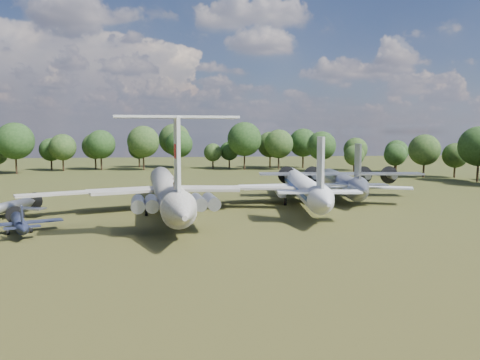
{
  "coord_description": "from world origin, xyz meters",
  "views": [
    {
      "loc": [
        4.68,
        -68.75,
        11.72
      ],
      "look_at": [
        12.72,
        -4.27,
        5.0
      ],
      "focal_mm": 35.0,
      "sensor_mm": 36.0,
      "label": 1
    }
  ],
  "objects": [
    {
      "name": "tu104_jet",
      "position": [
        23.94,
        4.58,
        2.35
      ],
      "size": [
        40.46,
        50.78,
        4.7
      ],
      "primitive_type": null,
      "rotation": [
        0.0,
        0.0,
        -0.12
      ],
      "color": "silver",
      "rests_on": "ground"
    },
    {
      "name": "an12_transport",
      "position": [
        32.98,
        11.47,
        2.16
      ],
      "size": [
        32.82,
        35.85,
        4.31
      ],
      "primitive_type": null,
      "rotation": [
        0.0,
        0.0,
        -0.11
      ],
      "color": "#9B9DA3",
      "rests_on": "ground"
    },
    {
      "name": "ground",
      "position": [
        0.0,
        0.0,
        0.0
      ],
      "size": [
        300.0,
        300.0,
        0.0
      ],
      "primitive_type": "plane",
      "color": "#293F15",
      "rests_on": "ground"
    },
    {
      "name": "small_prop_west",
      "position": [
        -14.1,
        -12.82,
        0.96
      ],
      "size": [
        13.91,
        15.79,
        1.92
      ],
      "primitive_type": null,
      "rotation": [
        0.0,
        0.0,
        0.39
      ],
      "color": "black",
      "rests_on": "ground"
    },
    {
      "name": "il62_airliner",
      "position": [
        2.52,
        -0.57,
        2.62
      ],
      "size": [
        45.89,
        57.03,
        5.24
      ],
      "primitive_type": null,
      "rotation": [
        0.0,
        0.0,
        0.09
      ],
      "color": "#B5B5B1",
      "rests_on": "ground"
    },
    {
      "name": "small_prop_northwest",
      "position": [
        -19.34,
        -1.88,
        1.06
      ],
      "size": [
        14.62,
        17.09,
        2.13
      ],
      "primitive_type": null,
      "rotation": [
        0.0,
        0.0,
        -0.32
      ],
      "color": "#A7AAAF",
      "rests_on": "ground"
    },
    {
      "name": "person_on_il62",
      "position": [
        3.88,
        -15.18,
        6.07
      ],
      "size": [
        0.67,
        0.5,
        1.66
      ],
      "primitive_type": "imported",
      "rotation": [
        0.0,
        0.0,
        2.97
      ],
      "color": "olive",
      "rests_on": "il62_airliner"
    }
  ]
}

